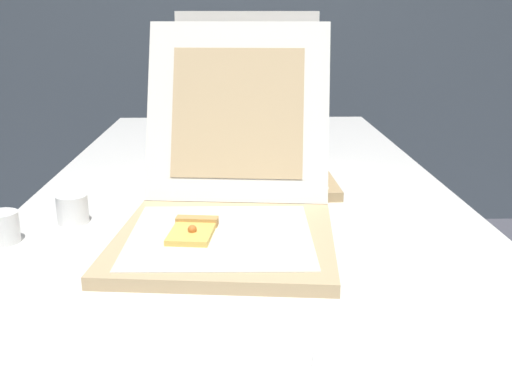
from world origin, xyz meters
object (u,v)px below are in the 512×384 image
at_px(pizza_box_middle, 251,153).
at_px(cup_white_near_left, 2,227).
at_px(pizza_box_front, 227,207).
at_px(cup_white_near_center, 72,209).
at_px(napkin_pile, 251,360).
at_px(table, 245,215).

relative_size(pizza_box_middle, cup_white_near_left, 6.87).
bearing_deg(cup_white_near_left, pizza_box_front, 3.45).
bearing_deg(cup_white_near_center, napkin_pile, -55.96).
bearing_deg(napkin_pile, pizza_box_front, 94.69).
xyz_separation_m(pizza_box_middle, cup_white_near_left, (-0.46, -0.45, -0.03)).
height_order(cup_white_near_center, napkin_pile, cup_white_near_center).
xyz_separation_m(pizza_box_front, napkin_pile, (0.04, -0.43, -0.05)).
bearing_deg(cup_white_near_center, cup_white_near_left, -134.10).
relative_size(cup_white_near_center, cup_white_near_left, 1.00).
distance_m(pizza_box_front, pizza_box_middle, 0.43).
bearing_deg(cup_white_near_left, napkin_pile, -42.40).
distance_m(cup_white_near_center, napkin_pile, 0.61).
bearing_deg(cup_white_near_center, pizza_box_middle, 44.07).
relative_size(table, pizza_box_middle, 5.16).
bearing_deg(napkin_pile, pizza_box_middle, 88.70).
bearing_deg(pizza_box_front, cup_white_near_left, -170.98).
bearing_deg(pizza_box_middle, napkin_pile, -92.89).
relative_size(cup_white_near_left, napkin_pile, 0.37).
height_order(pizza_box_front, pizza_box_middle, pizza_box_middle).
xyz_separation_m(pizza_box_middle, napkin_pile, (-0.02, -0.86, -0.06)).
relative_size(table, cup_white_near_center, 35.45).
distance_m(pizza_box_middle, cup_white_near_center, 0.50).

